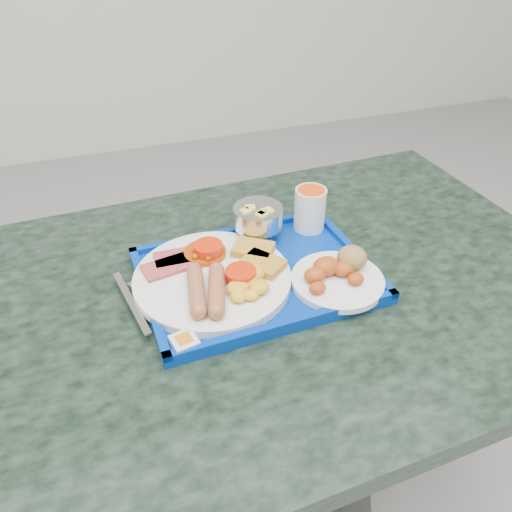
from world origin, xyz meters
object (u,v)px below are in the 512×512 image
Objects in this scene: tray at (256,276)px; main_plate at (217,276)px; table at (270,354)px; juice_cup at (310,208)px; bread_plate at (338,273)px; fruit_bowl at (258,218)px.

main_plate is at bearing -179.29° from tray.
juice_cup is at bearing 44.93° from table.
bread_plate reaches higher than main_plate.
table is 13.63× the size of juice_cup.
tray is at bearing -111.00° from fruit_bowl.
tray is 4.26× the size of fruit_bowl.
bread_plate is at bearing -26.91° from tray.
bread_plate reaches higher than tray.
main_plate is (-0.07, -0.00, 0.02)m from tray.
fruit_bowl reaches higher than table.
main_plate is at bearing -135.33° from fruit_bowl.
table is at bearing -98.45° from fruit_bowl.
juice_cup reaches higher than table.
tray is at bearing 153.09° from bread_plate.
fruit_bowl reaches higher than main_plate.
fruit_bowl is at bearing 115.60° from bread_plate.
juice_cup reaches higher than bread_plate.
juice_cup is (0.02, 0.17, 0.03)m from bread_plate.
fruit_bowl is (-0.09, 0.18, 0.03)m from bread_plate.
fruit_bowl is (0.02, 0.13, 0.24)m from table.
tray is 0.13m from fruit_bowl.
juice_cup is at bearing 35.72° from tray.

